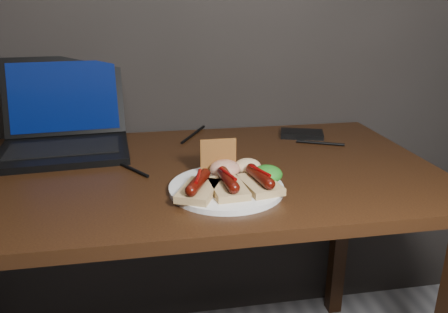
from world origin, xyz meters
The scene contains 12 objects.
desk centered at (0.00, 1.38, 0.66)m, with size 1.40×0.70×0.75m.
laptop centered at (-0.27, 1.60, 0.80)m, with size 0.37×0.37×0.25m.
hard_drive centered at (0.45, 1.60, 0.76)m, with size 0.13×0.08×0.02m, color black.
desk_cables centered at (-0.03, 1.53, 0.75)m, with size 1.04×0.45×0.01m.
plate centered at (0.14, 1.23, 0.76)m, with size 0.26×0.26×0.01m, color white.
bread_sausage_left centered at (0.07, 1.19, 0.78)m, with size 0.11×0.13×0.04m.
bread_sausage_center centered at (0.14, 1.19, 0.78)m, with size 0.08×0.12×0.04m.
bread_sausage_right centered at (0.21, 1.20, 0.78)m, with size 0.09×0.13×0.04m.
crispbread centered at (0.13, 1.31, 0.80)m, with size 0.09×0.01×0.09m, color #AC662F.
salad_greens centered at (0.23, 1.23, 0.78)m, with size 0.07×0.07×0.04m, color #105110.
salsa_mound centered at (0.15, 1.28, 0.78)m, with size 0.07×0.07×0.04m, color #9E0F14.
coleslaw_mound centered at (0.20, 1.29, 0.78)m, with size 0.06×0.06×0.04m, color beige.
Camera 1 is at (-0.02, 0.34, 1.15)m, focal length 35.00 mm.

